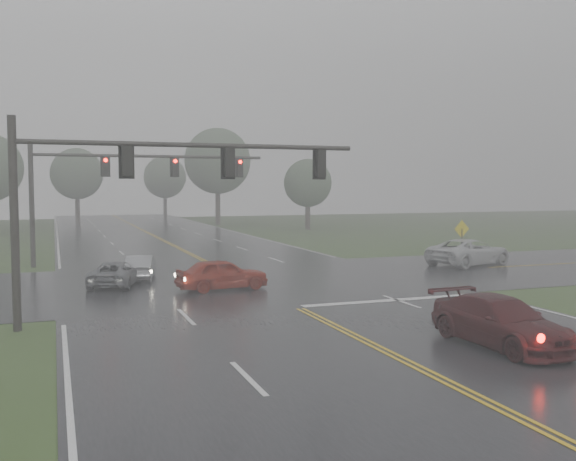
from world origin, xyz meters
name	(u,v)px	position (x,y,z in m)	size (l,w,h in m)	color
ground	(571,445)	(0.00, 0.00, 0.00)	(180.00, 180.00, 0.00)	#324A1F
main_road	(255,287)	(0.00, 20.00, 0.00)	(18.00, 160.00, 0.02)	black
cross_street	(243,281)	(0.00, 22.00, 0.00)	(120.00, 14.00, 0.02)	black
stop_bar	(396,301)	(4.50, 14.40, 0.00)	(8.50, 0.50, 0.01)	silver
sedan_maroon	(500,346)	(3.57, 6.51, 0.00)	(2.05, 5.05, 1.47)	#380A0C
sedan_red	(222,290)	(-1.72, 19.59, 0.00)	(1.71, 4.25, 1.45)	#9A1C0E
sedan_silver	(141,279)	(-4.84, 24.38, 0.00)	(1.32, 3.78, 1.24)	gray
car_grey	(116,286)	(-6.25, 22.46, 0.00)	(1.96, 4.24, 1.18)	#5A5D62
pickup_white	(469,265)	(14.65, 23.44, 0.00)	(2.65, 5.74, 1.60)	silver
signal_gantry_near	(130,181)	(-6.46, 13.73, 4.99)	(12.29, 0.31, 7.12)	black
signal_gantry_far	(109,177)	(-5.75, 31.52, 5.33)	(14.27, 0.38, 7.56)	black
sign_diamond_east	(462,234)	(15.05, 24.79, 1.81)	(1.12, 0.12, 2.68)	black
tree_ne_a	(218,161)	(10.10, 68.40, 7.86)	(8.13, 8.13, 11.95)	#2D221D
tree_n_mid	(77,174)	(-6.15, 77.37, 6.34)	(6.57, 6.57, 9.65)	#2D221D
tree_e_near	(308,183)	(17.35, 56.55, 5.11)	(5.30, 5.30, 7.79)	#2D221D
tree_n_far	(165,177)	(6.71, 87.64, 6.10)	(6.31, 6.31, 9.27)	#2D221D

